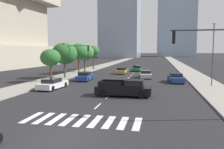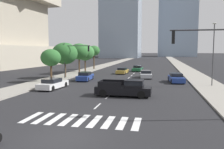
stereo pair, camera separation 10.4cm
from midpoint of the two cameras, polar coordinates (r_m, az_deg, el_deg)
ground_plane at (r=12.94m, az=-11.74°, el=-14.82°), size 800.00×800.00×0.00m
sidewalk_east at (r=41.81m, az=20.10°, el=-0.58°), size 4.00×260.00×0.15m
sidewalk_west at (r=44.33m, az=-9.74°, el=0.04°), size 4.00×260.00×0.15m
crosswalk_near at (r=15.61m, az=-7.28°, el=-11.08°), size 7.65×2.66×0.01m
lane_divider_center at (r=42.64m, az=4.90°, el=-0.22°), size 0.14×50.00×0.01m
pickup_truck at (r=23.22m, az=3.60°, el=-3.36°), size 5.53×2.09×1.67m
sedan_blue_0 at (r=34.45m, az=15.53°, el=-0.86°), size 2.21×4.55×1.31m
sedan_white_1 at (r=28.57m, az=-14.22°, el=-2.24°), size 2.15×4.73×1.25m
sedan_gold_2 at (r=45.60m, az=2.62°, el=0.90°), size 1.99×4.45×1.20m
sedan_blue_3 at (r=35.59m, az=-6.51°, el=-0.48°), size 2.03×4.52×1.31m
sedan_silver_4 at (r=39.00m, az=8.34°, el=0.02°), size 2.27×4.63×1.25m
sedan_green_5 at (r=51.38m, az=6.35°, el=1.46°), size 2.17×4.39×1.28m
traffic_signal_near at (r=16.85m, az=24.22°, el=4.81°), size 5.00×0.28×6.15m
traffic_signal_far at (r=37.35m, az=-9.20°, el=4.94°), size 4.58×0.28×5.53m
street_lamp_east at (r=31.60m, az=23.69°, el=5.60°), size 0.50×0.24×7.79m
street_tree_nearest at (r=34.53m, az=-14.69°, el=4.00°), size 2.88×2.88×4.60m
street_tree_second at (r=39.15m, az=-11.41°, el=5.07°), size 4.18×4.18×5.68m
street_tree_third at (r=45.62m, az=-8.02°, el=5.58°), size 3.66×3.66×5.74m
street_tree_fourth at (r=49.15m, az=-6.56°, el=5.36°), size 3.93×3.93×5.63m
street_tree_fifth at (r=55.56m, az=-4.42°, el=5.80°), size 2.84×2.84×5.54m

